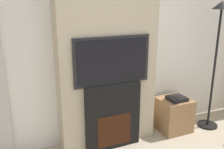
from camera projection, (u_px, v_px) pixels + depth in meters
wall_back at (102, 34)px, 3.01m from camera, size 6.00×0.06×2.70m
chimney_breast at (107, 36)px, 2.86m from camera, size 1.19×0.28×2.70m
fireplace at (112, 116)px, 3.01m from camera, size 0.69×0.15×0.82m
television at (112, 60)px, 2.80m from camera, size 0.91×0.07×0.55m
floor_lamp at (217, 43)px, 3.27m from camera, size 0.27×0.27×1.74m
media_stand at (174, 114)px, 3.44m from camera, size 0.42×0.39×0.51m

